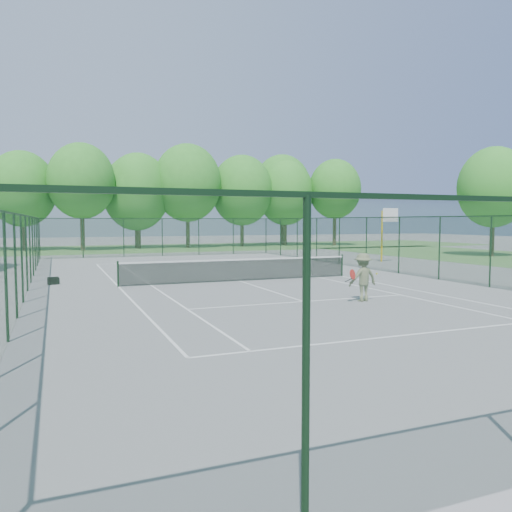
{
  "coord_description": "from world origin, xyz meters",
  "views": [
    {
      "loc": [
        -7.93,
        -21.66,
        2.78
      ],
      "look_at": [
        0.0,
        -2.0,
        1.3
      ],
      "focal_mm": 35.0,
      "sensor_mm": 36.0,
      "label": 1
    }
  ],
  "objects_px": {
    "tennis_net": "(240,269)",
    "basketball_goal": "(387,224)",
    "sports_bag_a": "(53,281)",
    "tennis_player": "(363,277)"
  },
  "relations": [
    {
      "from": "tennis_net",
      "to": "basketball_goal",
      "type": "distance_m",
      "value": 14.56
    },
    {
      "from": "tennis_net",
      "to": "basketball_goal",
      "type": "height_order",
      "value": "basketball_goal"
    },
    {
      "from": "tennis_net",
      "to": "sports_bag_a",
      "type": "relative_size",
      "value": 26.73
    },
    {
      "from": "tennis_net",
      "to": "tennis_player",
      "type": "distance_m",
      "value": 7.35
    },
    {
      "from": "tennis_net",
      "to": "tennis_player",
      "type": "bearing_deg",
      "value": -74.54
    },
    {
      "from": "tennis_net",
      "to": "sports_bag_a",
      "type": "height_order",
      "value": "tennis_net"
    },
    {
      "from": "sports_bag_a",
      "to": "tennis_player",
      "type": "height_order",
      "value": "tennis_player"
    },
    {
      "from": "sports_bag_a",
      "to": "tennis_net",
      "type": "bearing_deg",
      "value": -36.09
    },
    {
      "from": "basketball_goal",
      "to": "tennis_net",
      "type": "bearing_deg",
      "value": -153.68
    },
    {
      "from": "tennis_net",
      "to": "basketball_goal",
      "type": "bearing_deg",
      "value": 26.32
    }
  ]
}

